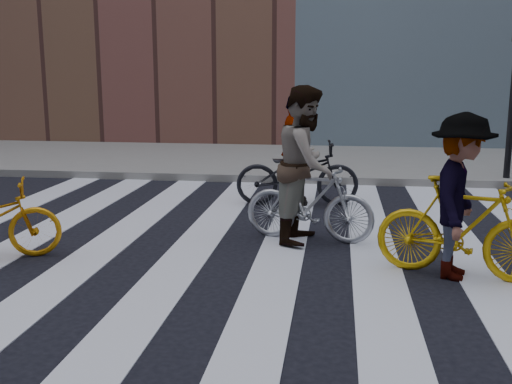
% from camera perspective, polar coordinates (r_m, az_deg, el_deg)
% --- Properties ---
extents(ground, '(100.00, 100.00, 0.00)m').
position_cam_1_polar(ground, '(6.85, -2.57, -6.85)').
color(ground, black).
rests_on(ground, ground).
extents(sidewalk_far, '(100.00, 5.00, 0.15)m').
position_cam_1_polar(sidewalk_far, '(14.10, 2.89, 2.97)').
color(sidewalk_far, gray).
rests_on(sidewalk_far, ground).
extents(zebra_crosswalk, '(8.25, 10.00, 0.01)m').
position_cam_1_polar(zebra_crosswalk, '(6.85, -2.57, -6.80)').
color(zebra_crosswalk, silver).
rests_on(zebra_crosswalk, ground).
extents(bike_silver_mid, '(1.73, 0.78, 1.00)m').
position_cam_1_polar(bike_silver_mid, '(7.66, 5.10, -1.01)').
color(bike_silver_mid, '#A8ABB2').
rests_on(bike_silver_mid, ground).
extents(bike_yellow_right, '(1.86, 0.99, 1.08)m').
position_cam_1_polar(bike_yellow_right, '(6.63, 19.11, -3.26)').
color(bike_yellow_right, '#D4A00B').
rests_on(bike_yellow_right, ground).
extents(bike_dark_rear, '(2.05, 0.92, 1.04)m').
position_cam_1_polar(bike_dark_rear, '(9.73, 3.96, 1.79)').
color(bike_dark_rear, black).
rests_on(bike_dark_rear, ground).
extents(rider_mid, '(0.92, 1.09, 1.98)m').
position_cam_1_polar(rider_mid, '(7.57, 4.79, 2.61)').
color(rider_mid, slate).
rests_on(rider_mid, ground).
extents(rider_right, '(0.94, 1.26, 1.74)m').
position_cam_1_polar(rider_right, '(6.54, 18.87, -0.43)').
color(rider_right, slate).
rests_on(rider_right, ground).
extents(rider_rear, '(0.56, 1.09, 1.79)m').
position_cam_1_polar(rider_rear, '(9.68, 3.70, 3.99)').
color(rider_rear, slate).
rests_on(rider_rear, ground).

